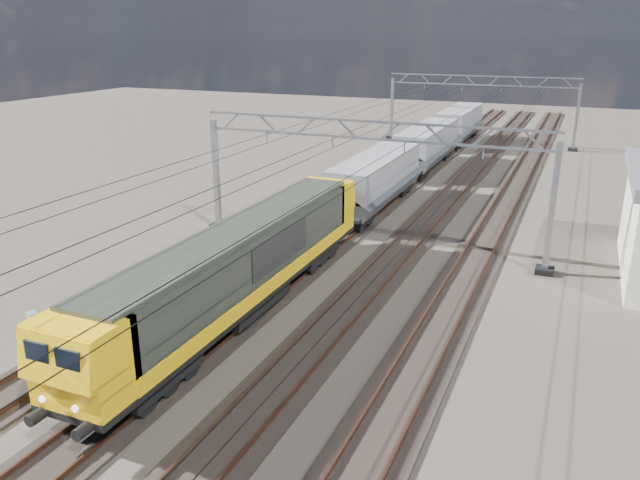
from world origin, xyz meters
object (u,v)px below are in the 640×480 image
at_px(catenary_gantry_far, 480,107).
at_px(hopper_wagon_lead, 375,178).
at_px(locomotive, 242,264).
at_px(trackside_cabinet, 33,320).
at_px(catenary_gantry_mid, 367,180).
at_px(hopper_wagon_mid, 427,144).
at_px(hopper_wagon_third, 459,122).

bearing_deg(catenary_gantry_far, hopper_wagon_lead, -94.03).
xyz_separation_m(locomotive, trackside_cabinet, (-6.19, -5.40, -1.34)).
distance_m(hopper_wagon_lead, trackside_cabinet, 23.95).
bearing_deg(catenary_gantry_mid, hopper_wagon_mid, 95.24).
xyz_separation_m(locomotive, hopper_wagon_lead, (-0.00, 17.70, -0.09)).
height_order(locomotive, hopper_wagon_mid, locomotive).
height_order(hopper_wagon_mid, trackside_cabinet, hopper_wagon_mid).
distance_m(catenary_gantry_mid, catenary_gantry_far, 36.00).
xyz_separation_m(hopper_wagon_lead, hopper_wagon_mid, (0.00, 14.20, 0.00)).
bearing_deg(catenary_gantry_mid, locomotive, -101.21).
bearing_deg(hopper_wagon_third, hopper_wagon_lead, -90.00).
relative_size(hopper_wagon_third, trackside_cabinet, 10.01).
xyz_separation_m(catenary_gantry_far, locomotive, (-2.00, -46.09, -1.58)).
bearing_deg(catenary_gantry_mid, catenary_gantry_far, 90.00).
bearing_deg(hopper_wagon_lead, trackside_cabinet, -104.99).
distance_m(catenary_gantry_mid, hopper_wagon_third, 36.10).
relative_size(catenary_gantry_mid, hopper_wagon_third, 1.53).
distance_m(catenary_gantry_mid, trackside_cabinet, 17.76).
height_order(hopper_wagon_lead, hopper_wagon_third, same).
bearing_deg(hopper_wagon_lead, hopper_wagon_third, 90.00).
bearing_deg(catenary_gantry_far, hopper_wagon_third, 179.78).
distance_m(locomotive, hopper_wagon_mid, 31.90).
relative_size(locomotive, hopper_wagon_mid, 1.62).
height_order(catenary_gantry_far, hopper_wagon_mid, catenary_gantry_far).
bearing_deg(catenary_gantry_far, catenary_gantry_mid, -90.00).
relative_size(hopper_wagon_mid, trackside_cabinet, 10.01).
bearing_deg(locomotive, catenary_gantry_mid, 78.79).
xyz_separation_m(catenary_gantry_mid, hopper_wagon_lead, (-2.00, 7.61, -1.67)).
height_order(catenary_gantry_far, hopper_wagon_third, catenary_gantry_far).
relative_size(hopper_wagon_lead, hopper_wagon_mid, 1.00).
xyz_separation_m(catenary_gantry_far, hopper_wagon_lead, (-2.00, -28.39, -1.67)).
xyz_separation_m(catenary_gantry_far, hopper_wagon_third, (-2.00, 0.01, -1.67)).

